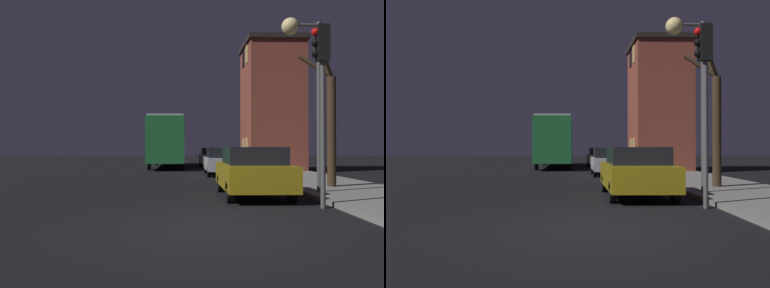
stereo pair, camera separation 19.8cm
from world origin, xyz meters
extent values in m
plane|color=black|center=(0.00, 0.00, 0.00)|extent=(120.00, 120.00, 0.00)
cube|color=brown|center=(5.07, 16.56, 4.01)|extent=(3.36, 4.06, 7.76)
cube|color=black|center=(5.07, 16.56, 8.04)|extent=(3.60, 4.30, 0.30)
cube|color=#F2D172|center=(3.37, 15.97, 1.53)|extent=(0.03, 0.70, 1.10)
cube|color=#F2D172|center=(3.37, 17.15, 1.53)|extent=(0.03, 0.70, 1.10)
cube|color=#F2D172|center=(3.37, 15.97, 7.29)|extent=(0.03, 0.70, 1.10)
cube|color=black|center=(3.37, 17.15, 7.29)|extent=(0.03, 0.70, 1.10)
cylinder|color=#4C4C4C|center=(3.65, 4.43, 2.77)|extent=(0.14, 0.14, 5.29)
cylinder|color=#4C4C4C|center=(3.20, 4.43, 5.31)|extent=(0.90, 0.09, 0.09)
sphere|color=#F9E08C|center=(2.75, 4.43, 5.26)|extent=(0.54, 0.54, 0.54)
cylinder|color=#4C4C4C|center=(2.88, 2.07, 1.82)|extent=(0.12, 0.12, 3.64)
cube|color=black|center=(2.88, 2.07, 4.09)|extent=(0.30, 0.24, 0.90)
sphere|color=red|center=(2.70, 2.07, 4.36)|extent=(0.20, 0.20, 0.20)
sphere|color=black|center=(2.70, 2.07, 4.09)|extent=(0.20, 0.20, 0.20)
sphere|color=black|center=(2.70, 2.07, 3.82)|extent=(0.20, 0.20, 0.20)
cylinder|color=#382819|center=(4.69, 6.03, 2.07)|extent=(0.30, 0.30, 3.88)
cylinder|color=#382819|center=(4.48, 6.24, 4.57)|extent=(0.62, 0.61, 1.18)
cylinder|color=#382819|center=(4.16, 6.18, 4.40)|extent=(1.16, 0.44, 0.90)
cylinder|color=#382819|center=(4.42, 5.78, 4.43)|extent=(0.69, 0.67, 0.93)
cube|color=#1E6B33|center=(-1.70, 21.45, 1.99)|extent=(2.44, 10.68, 3.02)
cube|color=black|center=(-1.70, 21.45, 2.53)|extent=(2.46, 9.83, 1.09)
cube|color=#B2B2B2|center=(-1.70, 21.45, 3.56)|extent=(2.32, 10.15, 0.12)
cylinder|color=black|center=(-0.57, 24.93, 0.48)|extent=(0.18, 0.96, 0.96)
cylinder|color=black|center=(-2.83, 24.93, 0.48)|extent=(0.18, 0.96, 0.96)
cylinder|color=black|center=(-0.57, 17.98, 0.48)|extent=(0.18, 0.96, 0.96)
cylinder|color=black|center=(-2.83, 17.98, 0.48)|extent=(0.18, 0.96, 0.96)
cube|color=olive|center=(1.53, 4.29, 0.65)|extent=(1.88, 3.85, 0.71)
cube|color=black|center=(1.53, 4.10, 1.26)|extent=(1.65, 2.00, 0.51)
cylinder|color=black|center=(2.38, 5.54, 0.29)|extent=(0.18, 0.59, 0.59)
cylinder|color=black|center=(0.68, 5.54, 0.29)|extent=(0.18, 0.59, 0.59)
cylinder|color=black|center=(2.38, 3.04, 0.29)|extent=(0.18, 0.59, 0.59)
cylinder|color=black|center=(0.68, 3.04, 0.29)|extent=(0.18, 0.59, 0.59)
cube|color=#B7BABF|center=(1.52, 13.12, 0.62)|extent=(1.74, 3.88, 0.65)
cube|color=black|center=(1.52, 12.92, 1.20)|extent=(1.53, 2.02, 0.51)
cylinder|color=black|center=(2.30, 14.38, 0.30)|extent=(0.18, 0.59, 0.59)
cylinder|color=black|center=(0.74, 14.38, 0.30)|extent=(0.18, 0.59, 0.59)
cylinder|color=black|center=(2.30, 11.86, 0.30)|extent=(0.18, 0.59, 0.59)
cylinder|color=black|center=(0.74, 11.86, 0.30)|extent=(0.18, 0.59, 0.59)
cube|color=beige|center=(1.75, 22.86, 0.61)|extent=(1.89, 4.48, 0.65)
cube|color=black|center=(1.75, 22.63, 1.20)|extent=(1.66, 2.33, 0.54)
cylinder|color=black|center=(2.60, 24.31, 0.28)|extent=(0.18, 0.57, 0.57)
cylinder|color=black|center=(0.89, 24.31, 0.28)|extent=(0.18, 0.57, 0.57)
cylinder|color=black|center=(2.60, 21.40, 0.28)|extent=(0.18, 0.57, 0.57)
cylinder|color=black|center=(0.89, 21.40, 0.28)|extent=(0.18, 0.57, 0.57)
camera|label=1|loc=(-0.59, -7.06, 1.50)|focal=35.00mm
camera|label=2|loc=(-0.39, -7.07, 1.50)|focal=35.00mm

